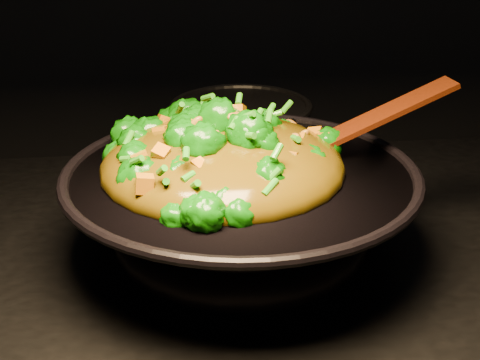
{
  "coord_description": "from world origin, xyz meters",
  "views": [
    {
      "loc": [
        -0.21,
        -0.77,
        1.38
      ],
      "look_at": [
        -0.11,
        0.04,
        1.01
      ],
      "focal_mm": 50.0,
      "sensor_mm": 36.0,
      "label": 1
    }
  ],
  "objects": [
    {
      "name": "back_pot",
      "position": [
        -0.07,
        0.32,
        0.97
      ],
      "size": [
        0.24,
        0.24,
        0.13
      ],
      "primitive_type": "cylinder",
      "rotation": [
        0.0,
        0.0,
        0.03
      ],
      "color": "black",
      "rests_on": "stovetop"
    },
    {
      "name": "spatula",
      "position": [
        0.07,
        0.08,
        1.08
      ],
      "size": [
        0.26,
        0.07,
        0.11
      ],
      "primitive_type": "cube",
      "rotation": [
        0.0,
        -0.38,
        0.09
      ],
      "color": "#341308",
      "rests_on": "wok"
    },
    {
      "name": "wok",
      "position": [
        -0.11,
        0.03,
        0.96
      ],
      "size": [
        0.54,
        0.54,
        0.13
      ],
      "primitive_type": null,
      "rotation": [
        0.0,
        0.0,
        0.18
      ],
      "color": "black",
      "rests_on": "stovetop"
    },
    {
      "name": "stir_fry",
      "position": [
        -0.13,
        0.04,
        1.09
      ],
      "size": [
        0.37,
        0.37,
        0.11
      ],
      "primitive_type": null,
      "rotation": [
        0.0,
        0.0,
        -0.16
      ],
      "color": "#0F6106",
      "rests_on": "wok"
    }
  ]
}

